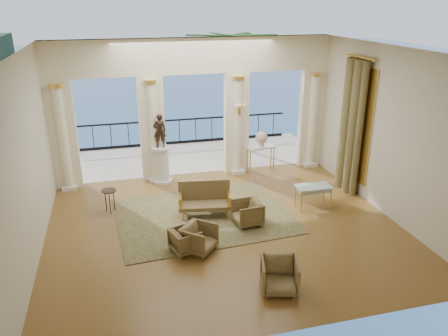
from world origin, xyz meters
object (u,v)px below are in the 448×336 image
object	(u,v)px
armchair_c	(247,212)
side_table	(109,193)
statue	(160,131)
game_table	(314,188)
armchair_d	(185,239)
armchair_b	(280,274)
armchair_a	(199,237)
console_table	(261,151)
settee	(205,199)
pedestal	(162,165)

from	to	relation	value
armchair_c	side_table	xyz separation A→B (m)	(-3.50, 1.62, 0.22)
armchair_c	statue	distance (m)	4.14
game_table	statue	xyz separation A→B (m)	(-3.92, 2.98, 1.13)
armchair_d	game_table	xyz separation A→B (m)	(3.91, 1.37, 0.28)
side_table	armchair_b	bearing A→B (deg)	-53.67
armchair_a	game_table	xyz separation A→B (m)	(3.59, 1.44, 0.24)
console_table	settee	bearing A→B (deg)	-145.66
statue	pedestal	bearing A→B (deg)	89.60
armchair_a	console_table	world-z (taller)	console_table
armchair_c	armchair_d	xyz separation A→B (m)	(-1.82, -0.91, -0.04)
armchair_b	game_table	world-z (taller)	armchair_b
armchair_a	settee	world-z (taller)	settee
settee	console_table	distance (m)	3.68
game_table	side_table	xyz separation A→B (m)	(-5.60, 1.16, -0.03)
armchair_c	side_table	bearing A→B (deg)	-119.59
armchair_d	statue	xyz separation A→B (m)	(-0.01, 4.36, 1.41)
game_table	side_table	world-z (taller)	same
pedestal	side_table	size ratio (longest dim) A/B	1.77
armchair_d	settee	xyz separation A→B (m)	(0.85, 1.76, 0.15)
armchair_d	game_table	world-z (taller)	game_table
console_table	armchair_d	bearing A→B (deg)	-139.41
armchair_c	console_table	size ratio (longest dim) A/B	0.71
armchair_d	pedestal	xyz separation A→B (m)	(-0.01, 4.36, 0.26)
armchair_b	statue	bearing A→B (deg)	119.63
armchair_b	settee	size ratio (longest dim) A/B	0.50
armchair_d	pedestal	bearing A→B (deg)	-18.15
armchair_a	pedestal	size ratio (longest dim) A/B	0.60
armchair_c	settee	bearing A→B (deg)	-135.74
armchair_d	side_table	size ratio (longest dim) A/B	0.95
game_table	armchair_a	bearing A→B (deg)	-156.97
pedestal	side_table	world-z (taller)	pedestal
armchair_c	statue	world-z (taller)	statue
settee	game_table	xyz separation A→B (m)	(3.07, -0.39, 0.14)
armchair_c	settee	world-z (taller)	settee
armchair_b	armchair_c	xyz separation A→B (m)	(0.21, 2.86, -0.02)
pedestal	settee	bearing A→B (deg)	-71.75
armchair_b	statue	distance (m)	6.64
pedestal	side_table	distance (m)	2.48
settee	pedestal	size ratio (longest dim) A/B	1.26
pedestal	statue	xyz separation A→B (m)	(0.00, 0.00, 1.16)
pedestal	console_table	distance (m)	3.40
armchair_b	settee	distance (m)	3.78
statue	settee	bearing A→B (deg)	107.85
armchair_c	pedestal	xyz separation A→B (m)	(-1.83, 3.44, 0.22)
pedestal	statue	world-z (taller)	statue
game_table	pedestal	world-z (taller)	pedestal
armchair_c	armchair_d	world-z (taller)	armchair_c
armchair_d	console_table	xyz separation A→B (m)	(3.39, 4.41, 0.43)
settee	pedestal	bearing A→B (deg)	117.61
armchair_d	pedestal	distance (m)	4.36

